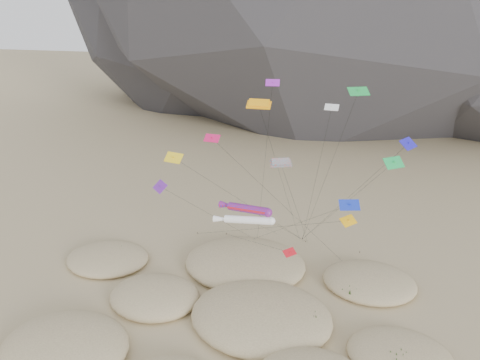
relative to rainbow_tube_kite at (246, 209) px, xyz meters
The scene contains 9 objects.
ground 15.08m from the rainbow_tube_kite, 83.84° to the right, with size 500.00×500.00×0.00m, color #CCB789.
dunes 12.19m from the rainbow_tube_kite, 106.44° to the right, with size 49.79×35.17×3.66m.
dune_grass 11.88m from the rainbow_tube_kite, 93.10° to the right, with size 40.02×26.01×1.55m.
kite_stakes 17.85m from the rainbow_tube_kite, 81.83° to the left, with size 24.95×5.72×0.30m.
rainbow_tube_kite is the anchor object (origin of this frame).
white_tube_kite 1.57m from the rainbow_tube_kite, 82.70° to the right, with size 7.36×18.25×11.65m.
orange_parafoil 12.10m from the rainbow_tube_kite, 83.03° to the left, with size 5.83×12.25×23.79m.
multi_parafoil 7.00m from the rainbow_tube_kite, ahead, with size 3.70×15.78×18.19m.
delta_kites 7.71m from the rainbow_tube_kite, 15.60° to the left, with size 30.93×19.72×26.17m.
Camera 1 is at (9.85, -38.99, 34.96)m, focal length 35.00 mm.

